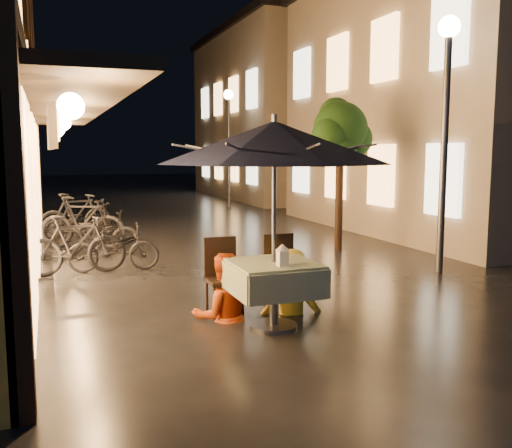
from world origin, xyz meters
name	(u,v)px	position (x,y,z in m)	size (l,w,h in m)	color
ground	(339,323)	(0.00, 0.00, 0.00)	(90.00, 90.00, 0.00)	black
east_building_near	(476,99)	(7.49, 6.50, 3.41)	(7.30, 9.30, 6.80)	tan
east_building_far	(297,115)	(7.49, 18.00, 3.66)	(7.30, 10.30, 7.30)	tan
street_tree	(341,133)	(2.41, 4.51, 2.42)	(1.43, 1.20, 3.15)	black
streetlamp_near	(446,98)	(3.00, 2.00, 2.92)	(0.36, 0.36, 4.23)	#59595E
streetlamp_far	(229,127)	(3.00, 14.00, 2.92)	(0.36, 0.36, 4.23)	#59595E
cafe_table	(274,278)	(-0.81, 0.11, 0.59)	(0.99, 0.99, 0.78)	#59595E
patio_umbrella	(274,142)	(-0.81, 0.11, 2.15)	(2.66, 2.66, 2.46)	#59595E
cafe_chair_left	(222,272)	(-1.21, 0.85, 0.54)	(0.42, 0.42, 0.97)	black
cafe_chair_right	(281,268)	(-0.41, 0.85, 0.54)	(0.42, 0.42, 0.97)	black
table_lantern	(282,254)	(-0.81, -0.15, 0.92)	(0.16, 0.16, 0.25)	white
person_orange	(223,255)	(-1.25, 0.68, 0.80)	(0.77, 0.60, 1.59)	#D24811
person_yellow	(291,251)	(-0.36, 0.65, 0.79)	(1.02, 0.59, 1.59)	yellow
bicycle_0	(114,248)	(-2.22, 3.94, 0.41)	(0.54, 1.55, 0.81)	black
bicycle_1	(75,245)	(-2.84, 3.88, 0.50)	(0.47, 1.67, 1.01)	black
bicycle_2	(97,233)	(-2.34, 5.69, 0.44)	(0.58, 1.67, 0.88)	black
bicycle_3	(82,223)	(-2.58, 6.54, 0.55)	(0.52, 1.83, 1.10)	black
bicycle_4	(84,223)	(-2.50, 7.11, 0.46)	(0.61, 1.76, 0.92)	black
bicycle_5	(76,215)	(-2.63, 8.20, 0.53)	(0.50, 1.77, 1.07)	black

